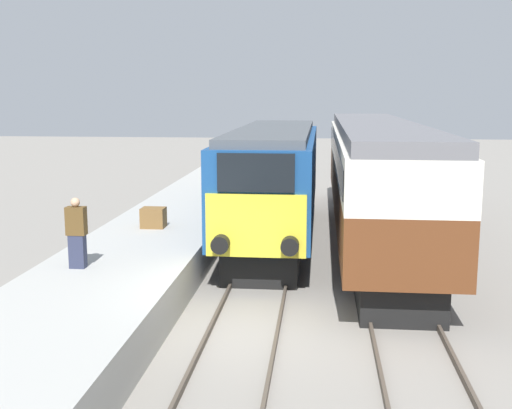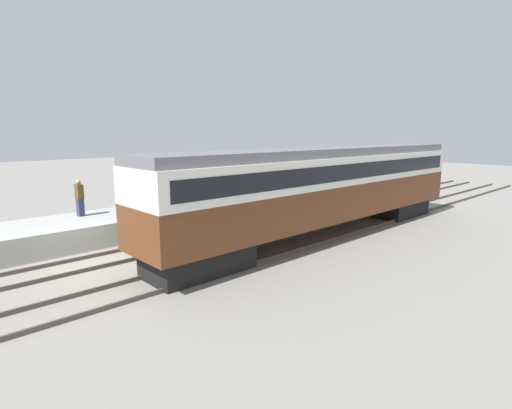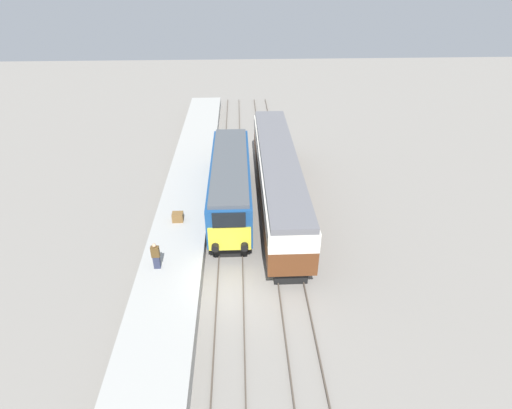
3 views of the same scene
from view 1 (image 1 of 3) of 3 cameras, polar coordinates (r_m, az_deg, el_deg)
ground_plane at (r=13.84m, az=-1.08°, el=-11.28°), size 120.00×120.00×0.00m
platform_left at (r=21.84m, az=-7.19°, el=-2.09°), size 3.50×50.00×1.00m
rails_near_track at (r=18.55m, az=0.77°, el=-5.53°), size 1.51×60.00×0.14m
rails_far_track at (r=18.57m, az=11.33°, el=-5.71°), size 1.50×60.00×0.14m
locomotive at (r=21.70m, az=1.63°, el=2.27°), size 2.70×12.71×3.86m
passenger_carriage at (r=22.28m, az=10.52°, el=3.14°), size 2.75×18.32×4.04m
person_on_platform at (r=15.29m, az=-15.64°, el=-2.48°), size 0.44×0.26×1.65m
luggage_crate at (r=19.52m, az=-9.11°, el=-1.16°), size 0.70×0.56×0.60m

